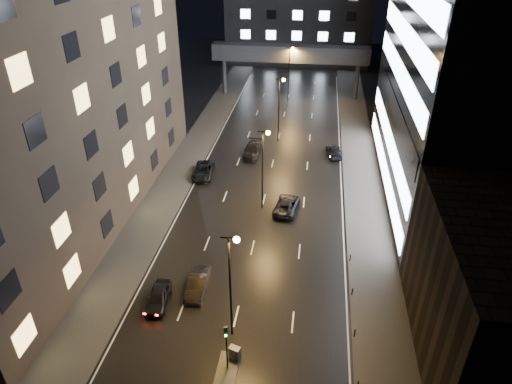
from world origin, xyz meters
TOP-DOWN VIEW (x-y plane):
  - ground at (0.00, 40.00)m, footprint 160.00×160.00m
  - sidewalk_left at (-12.50, 35.00)m, footprint 5.00×110.00m
  - sidewalk_right at (12.50, 35.00)m, footprint 5.00×110.00m
  - building_left at (-22.50, 24.00)m, footprint 15.00×48.00m
  - building_right_low at (20.00, 9.00)m, footprint 10.00×18.00m
  - building_right_glass at (25.00, 36.00)m, footprint 20.00×36.00m
  - building_far at (0.00, 98.00)m, footprint 34.00×14.00m
  - skybridge at (0.00, 70.00)m, footprint 30.00×3.00m
  - traffic_signal_near at (0.30, 4.49)m, footprint 0.28×0.34m
  - bollard_row at (10.20, 6.50)m, footprint 0.12×25.12m
  - streetlight_near at (0.16, 8.00)m, footprint 1.45×0.50m
  - streetlight_mid_a at (0.16, 28.00)m, footprint 1.45×0.50m
  - streetlight_mid_b at (0.16, 48.00)m, footprint 1.45×0.50m
  - streetlight_far at (0.16, 68.00)m, footprint 1.45×0.50m
  - car_away_a at (-7.25, 10.58)m, footprint 2.11×4.54m
  - car_away_b at (-4.15, 12.78)m, footprint 1.79×4.79m
  - car_away_c at (-9.00, 34.98)m, footprint 2.96×5.72m
  - car_away_d at (-3.25, 42.32)m, footprint 2.36×5.71m
  - car_toward_a at (2.99, 27.89)m, footprint 3.20×5.74m
  - car_toward_b at (8.79, 43.94)m, footprint 2.60×5.15m
  - utility_cabinet at (0.70, 5.46)m, footprint 1.00×0.80m

SIDE VIEW (x-z plane):
  - ground at x=0.00m, z-range 0.00..0.00m
  - sidewalk_left at x=-12.50m, z-range 0.00..0.15m
  - sidewalk_right at x=12.50m, z-range 0.00..0.15m
  - bollard_row at x=10.20m, z-range 0.00..0.90m
  - car_toward_b at x=8.79m, z-range 0.00..1.44m
  - utility_cabinet at x=0.70m, z-range 0.15..1.30m
  - car_away_a at x=-7.25m, z-range 0.00..1.50m
  - car_toward_a at x=2.99m, z-range 0.00..1.52m
  - car_away_c at x=-9.00m, z-range 0.00..1.54m
  - car_away_b at x=-4.15m, z-range 0.00..1.56m
  - car_away_d at x=-3.25m, z-range 0.00..1.65m
  - traffic_signal_near at x=0.30m, z-range 0.89..5.29m
  - building_right_low at x=20.00m, z-range 0.00..12.00m
  - streetlight_near at x=0.16m, z-range 1.42..11.57m
  - streetlight_mid_a at x=0.16m, z-range 1.42..11.57m
  - streetlight_mid_b at x=0.16m, z-range 1.42..11.57m
  - streetlight_far at x=0.16m, z-range 1.42..11.57m
  - skybridge at x=0.00m, z-range 3.34..13.34m
  - building_far at x=0.00m, z-range 0.00..25.00m
  - building_left at x=-22.50m, z-range 0.00..40.00m
  - building_right_glass at x=25.00m, z-range 0.00..45.00m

